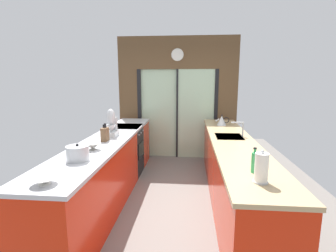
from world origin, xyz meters
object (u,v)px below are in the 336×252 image
object	(u,v)px
mixing_bowl_near	(44,181)
stand_mixer	(112,126)
paper_towel_roll	(261,168)
oven_range	(126,150)
knife_block	(105,134)
stock_pot	(78,153)
soap_bottle	(254,162)
kettle	(222,120)
mixing_bowl_far	(93,146)

from	to	relation	value
mixing_bowl_near	stand_mixer	bearing A→B (deg)	90.00
stand_mixer	paper_towel_roll	xyz separation A→B (m)	(1.78, -1.61, -0.04)
oven_range	knife_block	size ratio (longest dim) A/B	3.64
stock_pot	paper_towel_roll	bearing A→B (deg)	-13.63
mixing_bowl_near	soap_bottle	xyz separation A→B (m)	(1.78, 0.43, 0.07)
oven_range	mixing_bowl_near	size ratio (longest dim) A/B	4.31
paper_towel_roll	stand_mixer	bearing A→B (deg)	137.95
knife_block	kettle	size ratio (longest dim) A/B	0.98
oven_range	mixing_bowl_near	bearing A→B (deg)	-89.60
knife_block	paper_towel_roll	size ratio (longest dim) A/B	0.89
knife_block	stock_pot	size ratio (longest dim) A/B	1.06
mixing_bowl_far	paper_towel_roll	distance (m)	1.97
stock_pot	kettle	distance (m)	2.90
mixing_bowl_far	stock_pot	xyz separation A→B (m)	(-0.00, -0.41, 0.04)
soap_bottle	paper_towel_roll	xyz separation A→B (m)	(0.00, -0.23, 0.02)
oven_range	stock_pot	size ratio (longest dim) A/B	3.85
stand_mixer	mixing_bowl_far	bearing A→B (deg)	-90.00
mixing_bowl_far	oven_range	bearing A→B (deg)	90.66
mixing_bowl_near	stock_pot	bearing A→B (deg)	90.00
paper_towel_roll	soap_bottle	bearing A→B (deg)	90.00
mixing_bowl_near	mixing_bowl_far	size ratio (longest dim) A/B	1.09
stock_pot	kettle	bearing A→B (deg)	52.07
mixing_bowl_far	mixing_bowl_near	bearing A→B (deg)	-90.00
mixing_bowl_near	soap_bottle	world-z (taller)	soap_bottle
stand_mixer	knife_block	bearing A→B (deg)	-89.99
oven_range	stock_pot	xyz separation A→B (m)	(0.02, -2.02, 0.54)
knife_block	kettle	world-z (taller)	knife_block
oven_range	knife_block	xyz separation A→B (m)	(0.02, -1.16, 0.56)
kettle	paper_towel_roll	xyz separation A→B (m)	(-0.00, -2.72, 0.04)
mixing_bowl_far	stand_mixer	world-z (taller)	stand_mixer
soap_bottle	knife_block	bearing A→B (deg)	149.12
mixing_bowl_far	stock_pot	distance (m)	0.41
stand_mixer	stock_pot	size ratio (longest dim) A/B	1.76
paper_towel_roll	oven_range	bearing A→B (deg)	126.22
oven_range	soap_bottle	xyz separation A→B (m)	(1.80, -2.22, 0.57)
mixing_bowl_far	stand_mixer	bearing A→B (deg)	90.00
stand_mixer	paper_towel_roll	bearing A→B (deg)	-42.05
stock_pot	soap_bottle	world-z (taller)	soap_bottle
mixing_bowl_near	paper_towel_roll	world-z (taller)	paper_towel_roll
mixing_bowl_near	mixing_bowl_far	bearing A→B (deg)	90.00
knife_block	soap_bottle	bearing A→B (deg)	-30.88
mixing_bowl_far	kettle	xyz separation A→B (m)	(1.78, 1.88, 0.05)
stand_mixer	paper_towel_roll	size ratio (longest dim) A/B	1.49
soap_bottle	mixing_bowl_far	bearing A→B (deg)	161.05
oven_range	soap_bottle	world-z (taller)	soap_bottle
mixing_bowl_near	stock_pot	xyz separation A→B (m)	(-0.00, 0.63, 0.05)
oven_range	stand_mixer	distance (m)	1.06
stock_pot	paper_towel_roll	size ratio (longest dim) A/B	0.85
mixing_bowl_far	stand_mixer	size ratio (longest dim) A/B	0.47
stock_pot	kettle	xyz separation A→B (m)	(1.78, 2.29, 0.01)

